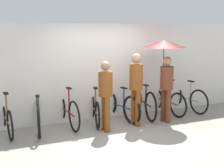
{
  "coord_description": "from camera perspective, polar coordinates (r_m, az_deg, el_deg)",
  "views": [
    {
      "loc": [
        -2.95,
        -5.71,
        2.38
      ],
      "look_at": [
        0.0,
        1.05,
        1.0
      ],
      "focal_mm": 50.0,
      "sensor_mm": 36.0,
      "label": 1
    }
  ],
  "objects": [
    {
      "name": "parked_bicycle_3",
      "position": [
        7.77,
        -3.19,
        -4.56
      ],
      "size": [
        0.53,
        1.58,
        1.0
      ],
      "rotation": [
        0.0,
        0.0,
        1.34
      ],
      "color": "black",
      "rests_on": "ground"
    },
    {
      "name": "back_wall",
      "position": [
        8.04,
        -1.79,
        2.29
      ],
      "size": [
        12.88,
        0.12,
        2.44
      ],
      "color": "silver",
      "rests_on": "ground"
    },
    {
      "name": "ground_plane",
      "position": [
        6.86,
        3.55,
        -9.74
      ],
      "size": [
        30.0,
        30.0,
        0.0
      ],
      "primitive_type": "plane",
      "color": "gray"
    },
    {
      "name": "pedestrian_trailing",
      "position": [
        7.77,
        9.64,
        4.98
      ],
      "size": [
        1.08,
        1.08,
        2.04
      ],
      "rotation": [
        0.0,
        0.0,
        0.12
      ],
      "color": "brown",
      "rests_on": "ground"
    },
    {
      "name": "parked_bicycle_5",
      "position": [
        8.37,
        5.7,
        -3.15
      ],
      "size": [
        0.47,
        1.84,
        1.02
      ],
      "rotation": [
        0.0,
        0.0,
        1.42
      ],
      "color": "black",
      "rests_on": "ground"
    },
    {
      "name": "parked_bicycle_4",
      "position": [
        8.05,
        1.4,
        -3.87
      ],
      "size": [
        0.48,
        1.73,
        0.98
      ],
      "rotation": [
        0.0,
        0.0,
        1.74
      ],
      "color": "black",
      "rests_on": "ground"
    },
    {
      "name": "parked_bicycle_7",
      "position": [
        9.14,
        13.3,
        -2.42
      ],
      "size": [
        0.44,
        1.7,
        1.06
      ],
      "rotation": [
        0.0,
        0.0,
        1.68
      ],
      "color": "black",
      "rests_on": "ground"
    },
    {
      "name": "pedestrian_center",
      "position": [
        7.41,
        4.42,
        0.06
      ],
      "size": [
        0.32,
        0.32,
        1.75
      ],
      "rotation": [
        0.0,
        0.0,
        0.15
      ],
      "color": "brown",
      "rests_on": "ground"
    },
    {
      "name": "parked_bicycle_0",
      "position": [
        7.37,
        -18.8,
        -5.91
      ],
      "size": [
        0.44,
        1.67,
        1.07
      ],
      "rotation": [
        0.0,
        0.0,
        1.63
      ],
      "color": "black",
      "rests_on": "ground"
    },
    {
      "name": "parked_bicycle_6",
      "position": [
        8.71,
        9.81,
        -2.99
      ],
      "size": [
        0.44,
        1.65,
        0.98
      ],
      "rotation": [
        0.0,
        0.0,
        1.68
      ],
      "color": "black",
      "rests_on": "ground"
    },
    {
      "name": "parked_bicycle_1",
      "position": [
        7.38,
        -13.34,
        -5.34
      ],
      "size": [
        0.48,
        1.79,
        1.07
      ],
      "rotation": [
        0.0,
        0.0,
        1.41
      ],
      "color": "black",
      "rests_on": "ground"
    },
    {
      "name": "parked_bicycle_2",
      "position": [
        7.6,
        -8.28,
        -4.73
      ],
      "size": [
        0.44,
        1.74,
        1.09
      ],
      "rotation": [
        0.0,
        0.0,
        1.63
      ],
      "color": "black",
      "rests_on": "ground"
    },
    {
      "name": "pedestrian_leading",
      "position": [
        7.01,
        -1.19,
        -1.26
      ],
      "size": [
        0.32,
        0.32,
        1.61
      ],
      "rotation": [
        0.0,
        0.0,
        -0.01
      ],
      "color": "brown",
      "rests_on": "ground"
    }
  ]
}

